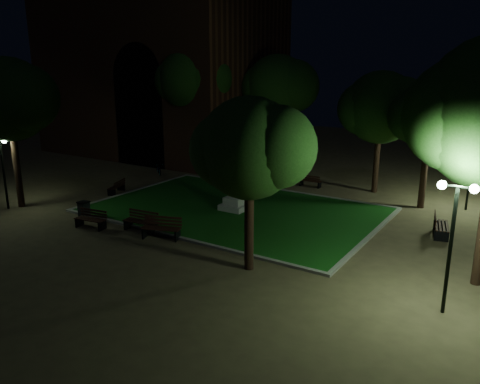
# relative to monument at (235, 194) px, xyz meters

# --- Properties ---
(ground) EXTENTS (80.00, 80.00, 0.00)m
(ground) POSITION_rel_monument_xyz_m (0.00, -2.00, -0.96)
(ground) COLOR brown
(lawn) EXTENTS (15.00, 10.00, 0.08)m
(lawn) POSITION_rel_monument_xyz_m (0.00, 0.00, -0.92)
(lawn) COLOR #104910
(lawn) RESTS_ON ground
(lawn_kerb) EXTENTS (15.40, 10.40, 0.12)m
(lawn_kerb) POSITION_rel_monument_xyz_m (0.00, 0.00, -0.90)
(lawn_kerb) COLOR slate
(lawn_kerb) RESTS_ON ground
(monument) EXTENTS (1.40, 1.40, 3.20)m
(monument) POSITION_rel_monument_xyz_m (0.00, 0.00, 0.00)
(monument) COLOR #A49F94
(monument) RESTS_ON lawn
(building_main) EXTENTS (20.00, 12.00, 15.00)m
(building_main) POSITION_rel_monument_xyz_m (-15.86, 11.79, 6.42)
(building_main) COLOR #4E2B1B
(building_main) RESTS_ON ground
(tree_west) EXTENTS (5.53, 4.51, 8.25)m
(tree_west) POSITION_rel_monument_xyz_m (-10.54, -5.94, 5.03)
(tree_west) COLOR black
(tree_west) RESTS_ON ground
(tree_north_er) EXTENTS (5.41, 4.41, 7.51)m
(tree_north_er) POSITION_rel_monument_xyz_m (5.32, 8.12, 4.34)
(tree_north_er) COLOR black
(tree_north_er) RESTS_ON ground
(tree_ne) EXTENTS (4.60, 3.75, 7.05)m
(tree_ne) POSITION_rel_monument_xyz_m (8.56, 6.15, 4.21)
(tree_ne) COLOR black
(tree_ne) RESTS_ON ground
(tree_se) EXTENTS (4.71, 3.84, 6.71)m
(tree_se) POSITION_rel_monument_xyz_m (4.77, -6.14, 3.82)
(tree_se) COLOR black
(tree_se) RESTS_ON ground
(tree_nw) EXTENTS (5.99, 4.89, 9.21)m
(tree_nw) POSITION_rel_monument_xyz_m (-8.76, 7.52, 5.80)
(tree_nw) COLOR black
(tree_nw) RESTS_ON ground
(tree_far_north) EXTENTS (6.04, 4.93, 8.66)m
(tree_far_north) POSITION_rel_monument_xyz_m (-3.68, 11.63, 5.23)
(tree_far_north) COLOR black
(tree_far_north) RESTS_ON ground
(lamppost_sw) EXTENTS (1.18, 0.28, 4.01)m
(lamppost_sw) POSITION_rel_monument_xyz_m (-10.93, -6.56, 1.89)
(lamppost_sw) COLOR black
(lamppost_sw) RESTS_ON ground
(lamppost_se) EXTENTS (1.18, 0.28, 4.33)m
(lamppost_se) POSITION_rel_monument_xyz_m (11.74, -5.63, 2.08)
(lamppost_se) COLOR black
(lamppost_se) RESTS_ON ground
(lamppost_nw) EXTENTS (1.18, 0.28, 4.55)m
(lamppost_nw) POSITION_rel_monument_xyz_m (-11.69, 9.00, 2.21)
(lamppost_nw) COLOR black
(lamppost_nw) RESTS_ON ground
(lamppost_ne) EXTENTS (1.18, 0.28, 3.98)m
(lamppost_ne) POSITION_rel_monument_xyz_m (10.69, 7.08, 1.87)
(lamppost_ne) COLOR black
(lamppost_ne) RESTS_ON ground
(bench_near_left) EXTENTS (1.81, 0.79, 0.96)m
(bench_near_left) POSITION_rel_monument_xyz_m (-2.00, -5.19, -0.50)
(bench_near_left) COLOR black
(bench_near_left) RESTS_ON ground
(bench_near_right) EXTENTS (1.93, 1.22, 1.00)m
(bench_near_right) POSITION_rel_monument_xyz_m (-0.49, -5.43, -0.49)
(bench_near_right) COLOR black
(bench_near_right) RESTS_ON ground
(bench_west_near) EXTENTS (1.69, 0.81, 0.89)m
(bench_west_near) POSITION_rel_monument_xyz_m (-4.40, -6.20, -0.54)
(bench_west_near) COLOR black
(bench_west_near) RESTS_ON ground
(bench_left_side) EXTENTS (1.04, 1.60, 0.83)m
(bench_left_side) POSITION_rel_monument_xyz_m (-8.26, -0.94, -0.57)
(bench_left_side) COLOR black
(bench_left_side) RESTS_ON ground
(bench_right_side) EXTENTS (1.00, 1.91, 1.00)m
(bench_right_side) POSITION_rel_monument_xyz_m (10.24, 1.89, -0.49)
(bench_right_side) COLOR black
(bench_right_side) RESTS_ON ground
(bench_far_side) EXTENTS (1.48, 0.54, 0.81)m
(bench_far_side) POSITION_rel_monument_xyz_m (1.25, 7.11, -0.58)
(bench_far_side) COLOR black
(bench_far_side) RESTS_ON ground
(trash_bin) EXTENTS (0.53, 0.53, 0.88)m
(trash_bin) POSITION_rel_monument_xyz_m (-6.00, -5.33, -0.51)
(trash_bin) COLOR black
(trash_bin) RESTS_ON ground
(bicycle) EXTENTS (1.50, 1.37, 0.79)m
(bicycle) POSITION_rel_monument_xyz_m (-9.76, 4.56, -0.56)
(bicycle) COLOR black
(bicycle) RESTS_ON ground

